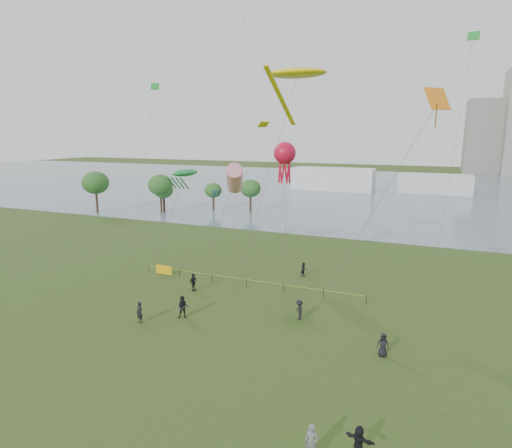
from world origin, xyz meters
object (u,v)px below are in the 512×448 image
at_px(fence, 194,274).
at_px(kite_octopus, 285,154).
at_px(kite_flyer, 312,443).
at_px(kite_stingray, 297,74).

bearing_deg(fence, kite_octopus, 9.76).
xyz_separation_m(fence, kite_flyer, (18.49, -20.55, 0.37)).
height_order(kite_flyer, kite_octopus, kite_octopus).
height_order(kite_stingray, kite_octopus, kite_stingray).
relative_size(kite_flyer, kite_stingray, 0.09).
xyz_separation_m(kite_flyer, kite_octopus, (-9.00, 22.19, 12.49)).
height_order(fence, kite_stingray, kite_stingray).
bearing_deg(kite_octopus, kite_stingray, -38.07).
height_order(kite_flyer, kite_stingray, kite_stingray).
xyz_separation_m(fence, kite_octopus, (9.49, 1.63, 12.86)).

